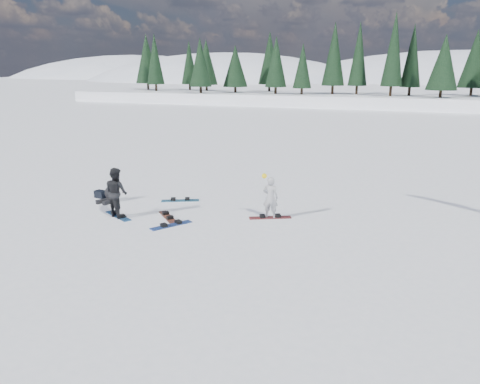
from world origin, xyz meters
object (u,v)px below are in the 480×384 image
Objects in this scene: snowboarder_woman at (270,197)px; snowboarder_man at (116,192)px; gear_bag at (100,194)px; snowboard_loose_b at (168,217)px; snowboard_loose_a at (171,225)px; seated_rider at (111,194)px; snowboard_loose_c at (180,201)px.

snowboarder_woman is 5.47m from snowboarder_man.
gear_bag is 4.10m from snowboard_loose_b.
snowboard_loose_a is (0.56, -0.76, 0.00)m from snowboard_loose_b.
snowboarder_man is at bearing -29.86° from seated_rider.
snowboarder_man is 2.96m from snowboard_loose_c.
snowboarder_man is at bearing 115.77° from snowboard_loose_a.
snowboard_loose_c is (3.29, 0.74, -0.14)m from gear_bag.
snowboard_loose_b is (3.18, -1.07, -0.29)m from seated_rider.
seated_rider is 2.25× the size of gear_bag.
snowboarder_man is at bearing 14.43° from snowboarder_woman.
snowboarder_woman is at bearing 19.51° from seated_rider.
snowboard_loose_b and snowboard_loose_c have the same top height.
gear_bag is at bearing 178.44° from seated_rider.
snowboarder_woman is 3.63× the size of gear_bag.
snowboarder_man is 2.91m from gear_bag.
snowboard_loose_a is (-2.88, -1.99, -0.75)m from snowboarder_woman.
seated_rider is at bearing -153.90° from snowboard_loose_b.
gear_bag is 3.37m from snowboard_loose_c.
snowboard_loose_b is (1.75, 0.52, -0.88)m from snowboarder_man.
snowboarder_woman is 1.09× the size of snowboard_loose_a.
snowboarder_woman reaches higher than seated_rider.
snowboarder_woman reaches higher than gear_bag.
snowboard_loose_b is at bearing 67.92° from snowboard_loose_a.
snowboard_loose_a is (2.30, -0.24, -0.88)m from snowboarder_man.
snowboarder_woman is 1.09× the size of snowboard_loose_c.
seated_rider is at bearing 175.54° from snowboard_loose_c.
seated_rider reaches higher than snowboard_loose_a.
seated_rider is 2.79m from snowboard_loose_c.
snowboard_loose_c is (-0.59, 2.06, 0.00)m from snowboard_loose_b.
snowboard_loose_a is at bearing 30.41° from snowboarder_woman.
snowboarder_woman is at bearing -37.14° from snowboard_loose_c.
snowboarder_woman reaches higher than snowboard_loose_b.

